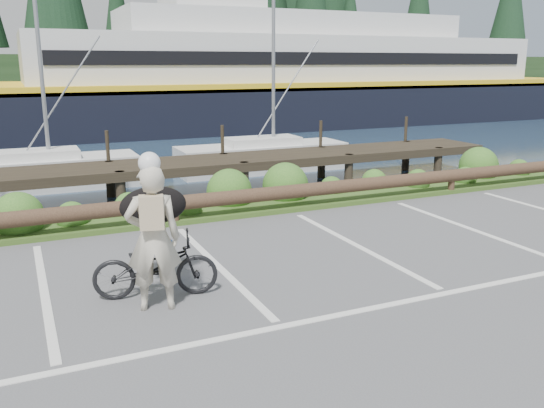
{
  "coord_description": "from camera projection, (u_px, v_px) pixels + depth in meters",
  "views": [
    {
      "loc": [
        -2.77,
        -6.3,
        3.17
      ],
      "look_at": [
        0.67,
        1.36,
        1.1
      ],
      "focal_mm": 38.0,
      "sensor_mm": 36.0,
      "label": 1
    }
  ],
  "objects": [
    {
      "name": "log_rail",
      "position": [
        175.0,
        225.0,
        11.52
      ],
      "size": [
        32.0,
        0.3,
        0.6
      ],
      "primitive_type": null,
      "color": "#443021",
      "rests_on": "ground"
    },
    {
      "name": "vegetation_strip",
      "position": [
        167.0,
        215.0,
        12.12
      ],
      "size": [
        34.0,
        1.6,
        0.1
      ],
      "primitive_type": "cube",
      "color": "#3D5B21",
      "rests_on": "ground"
    },
    {
      "name": "cyclist",
      "position": [
        153.0,
        238.0,
        7.41
      ],
      "size": [
        0.79,
        0.61,
        1.93
      ],
      "primitive_type": "imported",
      "rotation": [
        0.0,
        0.0,
        2.91
      ],
      "color": "#BFB7A2",
      "rests_on": "ground"
    },
    {
      "name": "bicycle",
      "position": [
        155.0,
        266.0,
        7.91
      ],
      "size": [
        1.79,
        0.97,
        0.89
      ],
      "primitive_type": "imported",
      "rotation": [
        0.0,
        0.0,
        1.33
      ],
      "color": "black",
      "rests_on": "ground"
    },
    {
      "name": "dog",
      "position": [
        153.0,
        205.0,
        8.26
      ],
      "size": [
        0.69,
        1.05,
        0.56
      ],
      "primitive_type": "ellipsoid",
      "rotation": [
        0.0,
        0.0,
        1.33
      ],
      "color": "black",
      "rests_on": "bicycle"
    },
    {
      "name": "harbor_backdrop",
      "position": [
        35.0,
        86.0,
        77.08
      ],
      "size": [
        170.0,
        160.0,
        30.0
      ],
      "color": "#1B2E42",
      "rests_on": "ground"
    },
    {
      "name": "ground",
      "position": [
        268.0,
        314.0,
        7.44
      ],
      "size": [
        72.0,
        72.0,
        0.0
      ],
      "primitive_type": "plane",
      "color": "#4D4D50"
    }
  ]
}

